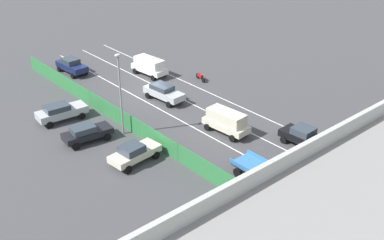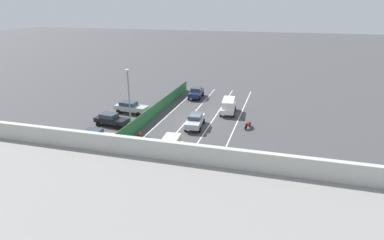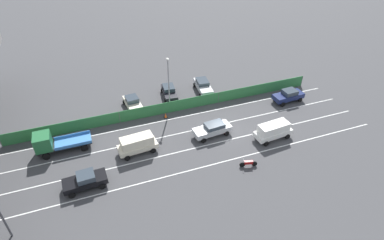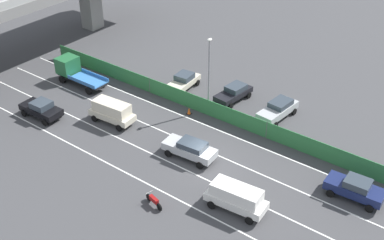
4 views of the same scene
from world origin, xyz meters
name	(u,v)px [view 4 (image 4 of 4)]	position (x,y,z in m)	size (l,w,h in m)	color
ground_plane	(205,164)	(0.00, 0.00, 0.00)	(300.00, 300.00, 0.00)	#424244
lane_line_left_edge	(123,171)	(-4.87, 4.77, 0.00)	(0.14, 45.53, 0.01)	silver
lane_line_mid_left	(149,152)	(-1.62, 4.77, 0.00)	(0.14, 45.53, 0.01)	silver
lane_line_mid_right	(173,136)	(1.62, 4.77, 0.00)	(0.14, 45.53, 0.01)	silver
lane_line_right_edge	(194,120)	(4.87, 4.77, 0.00)	(0.14, 45.53, 0.01)	silver
green_fence	(204,106)	(6.44, 4.77, 0.83)	(0.10, 41.63, 1.67)	#2D753D
car_sedan_navy	(355,188)	(3.40, -11.57, 0.94)	(2.17, 4.49, 1.74)	navy
car_sedan_black	(41,109)	(-3.40, 16.79, 0.90)	(2.25, 4.38, 1.68)	black
car_sedan_silver	(190,148)	(-0.04, 1.51, 0.93)	(2.27, 4.77, 1.65)	#B7BABC
car_van_cream	(112,111)	(0.02, 10.74, 1.21)	(2.25, 4.55, 2.12)	beige
car_van_white	(236,197)	(-3.08, -5.06, 1.18)	(2.33, 4.72, 2.05)	silver
flatbed_truck_blue	(74,71)	(3.36, 19.71, 1.33)	(2.34, 6.01, 2.60)	black
motorcycle	(154,201)	(-6.45, 0.02, 0.46)	(0.72, 1.92, 0.93)	black
parked_wagon_silver	(278,109)	(10.13, -1.28, 0.93)	(4.84, 2.33, 1.67)	#B2B5B7
parked_sedan_dark	(234,92)	(10.37, 3.88, 0.88)	(4.46, 2.32, 1.57)	black
parked_sedan_cream	(183,81)	(9.17, 9.42, 0.88)	(4.50, 2.34, 1.63)	beige
street_lamp	(209,68)	(7.16, 4.76, 4.57)	(0.60, 0.36, 7.59)	gray
traffic_cone	(189,111)	(5.50, 5.86, 0.32)	(0.47, 0.47, 0.69)	orange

